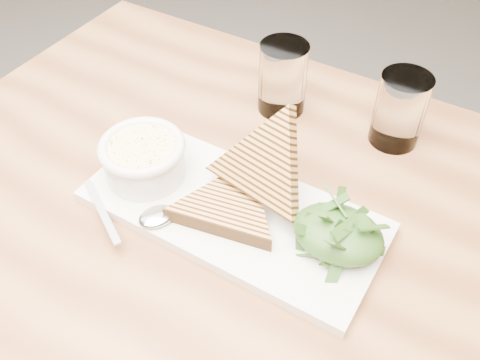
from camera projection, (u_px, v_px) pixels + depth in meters
The scene contains 14 objects.
table_top at pixel (270, 231), 0.72m from camera, with size 1.11×0.74×0.04m, color #936138.
table_leg_bl at pixel (140, 160), 1.35m from camera, with size 0.06×0.06×0.70m, color #936138.
platter at pixel (233, 212), 0.70m from camera, with size 0.39×0.18×0.02m, color silver.
soup_bowl at pixel (144, 162), 0.73m from camera, with size 0.11×0.11×0.04m, color silver.
soup at pixel (142, 148), 0.71m from camera, with size 0.09×0.09×0.01m, color beige.
bowl_rim at pixel (142, 147), 0.71m from camera, with size 0.12×0.12×0.01m, color silver.
sandwich_flat at pixel (228, 207), 0.69m from camera, with size 0.17×0.17×0.02m, color #C18448, non-canonical shape.
sandwich_lean at pixel (264, 165), 0.68m from camera, with size 0.17×0.17×0.09m, color #C18448, non-canonical shape.
salad_base at pixel (338, 234), 0.64m from camera, with size 0.11×0.09×0.04m, color black.
arugula_pile at pixel (339, 231), 0.64m from camera, with size 0.11×0.10×0.05m, color #3D6226, non-canonical shape.
spoon_bowl at pixel (157, 216), 0.68m from camera, with size 0.04×0.05×0.01m, color silver.
spoon_handle at pixel (102, 211), 0.69m from camera, with size 0.12×0.01×0.00m, color silver.
glass_near at pixel (283, 78), 0.83m from camera, with size 0.08×0.08×0.12m, color white.
glass_far at pixel (400, 110), 0.78m from camera, with size 0.07×0.07×0.11m, color white.
Camera 1 is at (0.26, -0.37, 1.28)m, focal length 40.00 mm.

